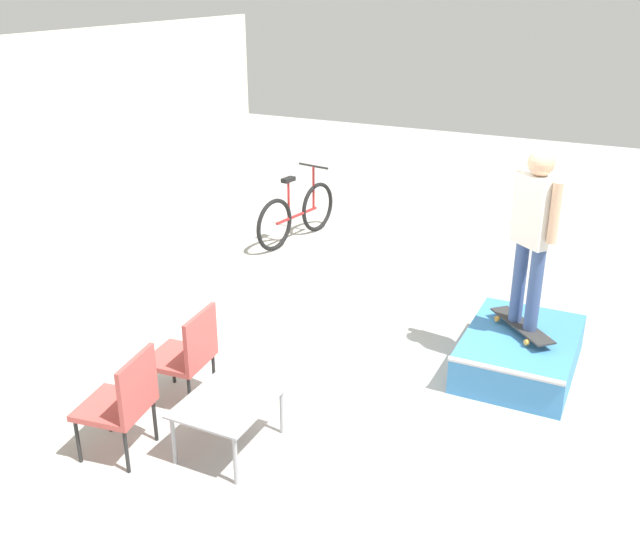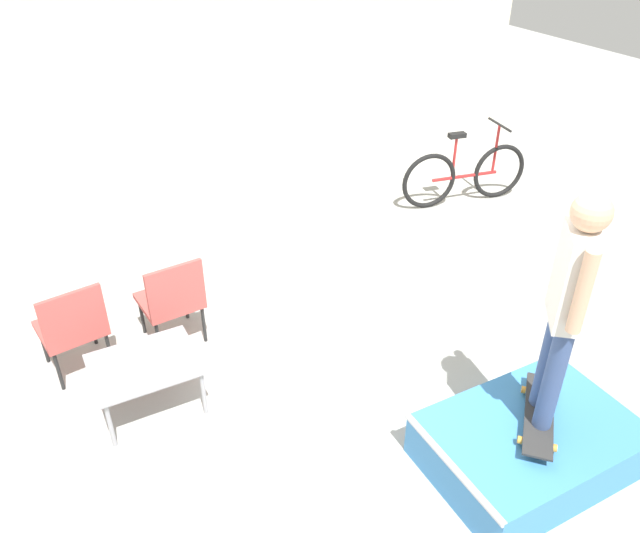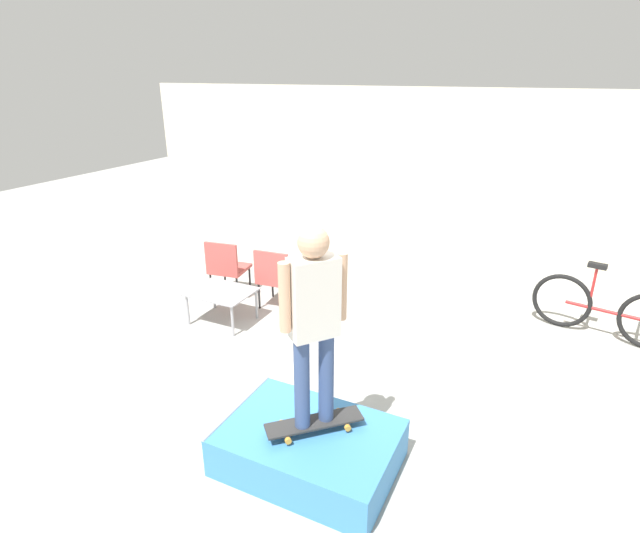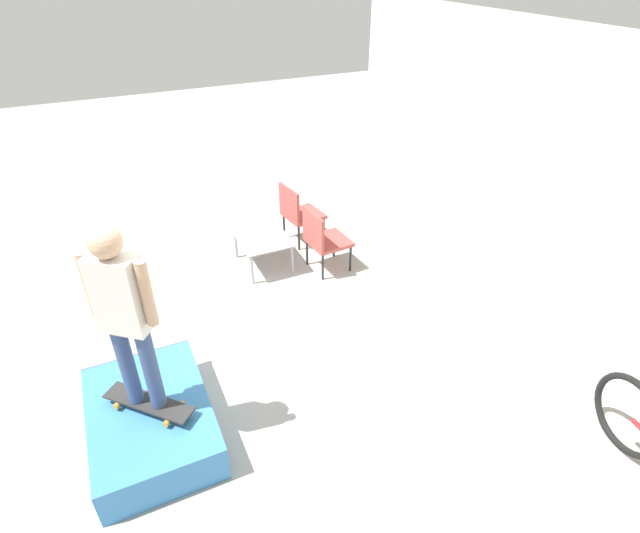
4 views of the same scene
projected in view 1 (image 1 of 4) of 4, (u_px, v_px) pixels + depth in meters
ground_plane at (377, 388)px, 6.78m from camera, size 24.00×24.00×0.00m
skate_ramp_box at (520, 353)px, 7.02m from camera, size 1.51×1.04×0.40m
skateboard_on_ramp at (522, 326)px, 6.97m from camera, size 0.75×0.73×0.07m
person_skater at (534, 225)px, 6.58m from camera, size 0.39×0.46×1.74m
coffee_table at (228, 405)px, 5.77m from camera, size 0.84×0.68×0.46m
patio_chair_left at (123, 400)px, 5.66m from camera, size 0.59×0.59×0.91m
patio_chair_right at (188, 352)px, 6.39m from camera, size 0.56×0.56×0.91m
bicycle at (297, 214)px, 10.43m from camera, size 1.77×0.52×1.05m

